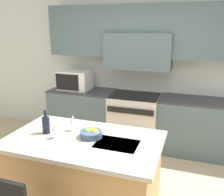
% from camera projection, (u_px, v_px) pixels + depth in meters
% --- Properties ---
extents(back_cabinetry, '(10.00, 0.46, 2.70)m').
position_uv_depth(back_cabinetry, '(140.00, 54.00, 4.35)').
color(back_cabinetry, silver).
rests_on(back_cabinetry, ground_plane).
extents(back_counter, '(3.21, 0.62, 0.92)m').
position_uv_depth(back_counter, '(135.00, 119.00, 4.43)').
color(back_counter, '#4C6066').
rests_on(back_counter, ground_plane).
extents(range_stove, '(0.84, 0.70, 0.92)m').
position_uv_depth(range_stove, '(135.00, 120.00, 4.41)').
color(range_stove, beige).
rests_on(range_stove, ground_plane).
extents(microwave, '(0.58, 0.42, 0.35)m').
position_uv_depth(microwave, '(75.00, 80.00, 4.61)').
color(microwave, silver).
rests_on(microwave, back_counter).
extents(kitchen_island, '(1.66, 0.99, 0.90)m').
position_uv_depth(kitchen_island, '(85.00, 175.00, 2.80)').
color(kitchen_island, '#B7844C').
rests_on(kitchen_island, ground_plane).
extents(wine_bottle, '(0.09, 0.09, 0.27)m').
position_uv_depth(wine_bottle, '(46.00, 124.00, 2.79)').
color(wine_bottle, black).
rests_on(wine_bottle, kitchen_island).
extents(wine_glass_near, '(0.08, 0.08, 0.19)m').
position_uv_depth(wine_glass_near, '(55.00, 127.00, 2.65)').
color(wine_glass_near, white).
rests_on(wine_glass_near, kitchen_island).
extents(wine_glass_far, '(0.08, 0.08, 0.19)m').
position_uv_depth(wine_glass_far, '(73.00, 120.00, 2.85)').
color(wine_glass_far, white).
rests_on(wine_glass_far, kitchen_island).
extents(fruit_bowl, '(0.25, 0.25, 0.10)m').
position_uv_depth(fruit_bowl, '(91.00, 133.00, 2.71)').
color(fruit_bowl, '#384C6B').
rests_on(fruit_bowl, kitchen_island).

